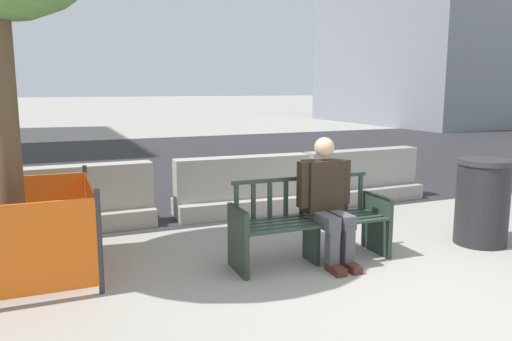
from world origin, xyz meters
name	(u,v)px	position (x,y,z in m)	size (l,w,h in m)	color
ground_plane	(379,293)	(0.00, 0.00, 0.00)	(200.00, 200.00, 0.00)	gray
street_asphalt	(165,162)	(0.00, 8.70, 0.00)	(120.00, 12.00, 0.01)	#28282B
street_bench	(310,225)	(-0.16, 1.00, 0.40)	(1.70, 0.56, 0.88)	#28382D
seated_person	(327,197)	(-0.01, 0.94, 0.69)	(0.58, 0.73, 1.31)	#2D2319
jersey_barrier_centre	(243,190)	(-0.07, 3.17, 0.34)	(2.03, 0.77, 0.84)	#9E998E
jersey_barrier_left	(75,204)	(-2.39, 3.22, 0.34)	(2.01, 0.71, 0.84)	#9E998E
jersey_barrier_right	(361,180)	(2.00, 3.19, 0.34)	(2.02, 0.75, 0.84)	gray
construction_fence	(14,230)	(-3.01, 1.68, 0.48)	(1.48, 1.48, 0.96)	#2D2D33
trash_bin	(482,202)	(1.98, 0.74, 0.51)	(0.62, 0.62, 1.01)	#232326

